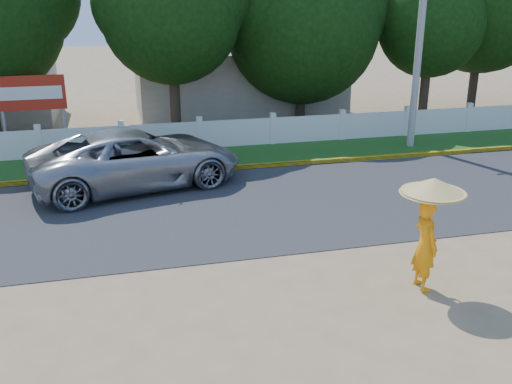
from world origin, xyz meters
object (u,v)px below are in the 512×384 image
utility_pole (418,57)px  vehicle (136,158)px  monk_with_parasol (429,218)px  billboard (32,97)px

utility_pole → vehicle: 11.52m
vehicle → monk_with_parasol: bearing=-159.9°
monk_with_parasol → utility_pole: bearing=62.8°
vehicle → billboard: size_ratio=2.24×
utility_pole → monk_with_parasol: (-5.49, -10.69, -1.95)m
utility_pole → monk_with_parasol: utility_pole is taller
utility_pole → billboard: (-14.51, 2.76, -1.39)m
vehicle → billboard: bearing=20.9°
utility_pole → billboard: utility_pole is taller
utility_pole → vehicle: (-10.95, -2.44, -2.61)m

